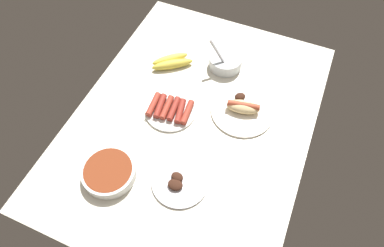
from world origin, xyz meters
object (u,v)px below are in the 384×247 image
object	(u,v)px
plate_sausages	(170,110)
bowl_chili	(109,172)
bowl_coleslaw	(226,61)
plate_hotdog_assembled	(243,109)
plate_grilled_meat	(179,181)
banana_bunch	(171,62)

from	to	relation	value
plate_sausages	bowl_chili	xyz separation A→B (cm)	(33.35, -8.03, 1.04)
bowl_chili	bowl_coleslaw	bearing A→B (deg)	163.19
bowl_chili	plate_sausages	bearing A→B (deg)	166.46
bowl_coleslaw	plate_sausages	distance (cm)	33.98
plate_hotdog_assembled	bowl_chili	xyz separation A→B (cm)	(44.79, -34.38, 0.75)
bowl_coleslaw	plate_grilled_meat	world-z (taller)	bowl_coleslaw
bowl_coleslaw	bowl_chili	distance (cm)	68.14
plate_grilled_meat	plate_hotdog_assembled	world-z (taller)	plate_hotdog_assembled
plate_grilled_meat	plate_hotdog_assembled	size ratio (longest dim) A/B	0.80
plate_hotdog_assembled	bowl_chili	size ratio (longest dim) A/B	1.34
plate_sausages	bowl_chili	bearing A→B (deg)	-13.54
banana_bunch	plate_hotdog_assembled	xyz separation A→B (cm)	(11.64, 36.55, -0.17)
bowl_chili	banana_bunch	bearing A→B (deg)	-177.79
bowl_coleslaw	banana_bunch	bearing A→B (deg)	-68.09
bowl_coleslaw	plate_sausages	xyz separation A→B (cm)	(31.88, -11.67, -1.62)
bowl_coleslaw	plate_sausages	size ratio (longest dim) A/B	0.75
plate_hotdog_assembled	bowl_chili	world-z (taller)	plate_hotdog_assembled
plate_grilled_meat	plate_sausages	bearing A→B (deg)	-148.93
bowl_coleslaw	banana_bunch	xyz separation A→B (cm)	(8.80, -21.88, -1.15)
plate_hotdog_assembled	bowl_chili	bearing A→B (deg)	-37.51
bowl_coleslaw	plate_sausages	world-z (taller)	bowl_coleslaw
banana_bunch	bowl_chili	bearing A→B (deg)	2.21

